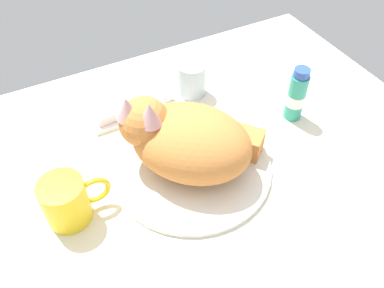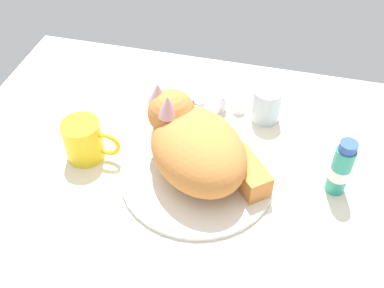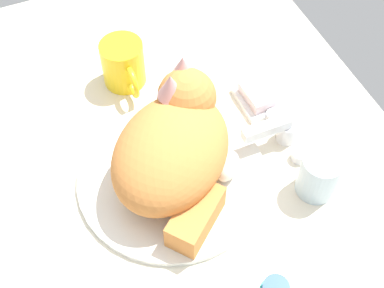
# 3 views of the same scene
# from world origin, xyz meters

# --- Properties ---
(ground_plane) EXTENTS (1.10, 0.83, 0.03)m
(ground_plane) POSITION_xyz_m (0.00, 0.00, -0.01)
(ground_plane) COLOR silver
(sink_basin) EXTENTS (0.32, 0.32, 0.01)m
(sink_basin) POSITION_xyz_m (0.00, 0.00, 0.01)
(sink_basin) COLOR silver
(sink_basin) RESTS_ON ground_plane
(faucet) EXTENTS (0.12, 0.11, 0.06)m
(faucet) POSITION_xyz_m (0.00, 0.20, 0.03)
(faucet) COLOR silver
(faucet) RESTS_ON ground_plane
(cat) EXTENTS (0.30, 0.29, 0.16)m
(cat) POSITION_xyz_m (-0.01, 0.01, 0.08)
(cat) COLOR #D17F3D
(cat) RESTS_ON sink_basin
(coffee_mug) EXTENTS (0.12, 0.08, 0.09)m
(coffee_mug) POSITION_xyz_m (-0.24, -0.00, 0.05)
(coffee_mug) COLOR yellow
(coffee_mug) RESTS_ON ground_plane
(rinse_cup) EXTENTS (0.07, 0.07, 0.08)m
(rinse_cup) POSITION_xyz_m (0.11, 0.21, 0.04)
(rinse_cup) COLOR silver
(rinse_cup) RESTS_ON ground_plane
(soap_dish) EXTENTS (0.09, 0.06, 0.01)m
(soap_dish) POSITION_xyz_m (-0.09, 0.21, 0.01)
(soap_dish) COLOR white
(soap_dish) RESTS_ON ground_plane
(soap_bar) EXTENTS (0.07, 0.05, 0.02)m
(soap_bar) POSITION_xyz_m (-0.09, 0.21, 0.02)
(soap_bar) COLOR silver
(soap_bar) RESTS_ON soap_dish
(toothpaste_bottle) EXTENTS (0.04, 0.04, 0.13)m
(toothpaste_bottle) POSITION_xyz_m (0.27, 0.03, 0.06)
(toothpaste_bottle) COLOR teal
(toothpaste_bottle) RESTS_ON ground_plane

